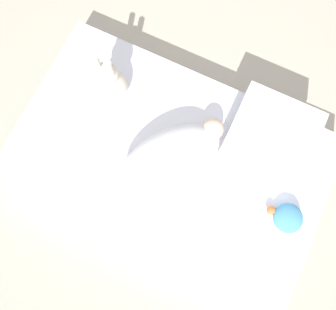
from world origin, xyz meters
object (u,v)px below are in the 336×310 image
(bunny_plush, at_px, (110,82))
(turtle_plush, at_px, (287,218))
(swaddled_baby, at_px, (168,153))
(pillow, at_px, (272,134))

(bunny_plush, relative_size, turtle_plush, 1.95)
(swaddled_baby, xyz_separation_m, pillow, (-0.39, -0.29, -0.03))
(turtle_plush, bearing_deg, bunny_plush, -11.90)
(pillow, xyz_separation_m, bunny_plush, (0.77, 0.11, 0.06))
(swaddled_baby, height_order, bunny_plush, bunny_plush)
(pillow, height_order, turtle_plush, pillow)
(pillow, distance_m, turtle_plush, 0.38)
(swaddled_baby, relative_size, turtle_plush, 3.04)
(swaddled_baby, bearing_deg, pillow, -18.28)
(swaddled_baby, bearing_deg, turtle_plush, -57.70)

